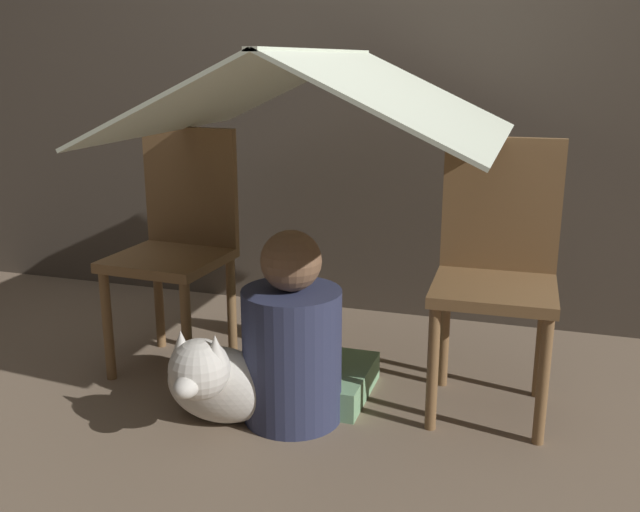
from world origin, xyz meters
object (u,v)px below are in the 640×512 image
(chair_right, at_px, (496,265))
(dog, at_px, (214,380))
(person_front, at_px, (292,343))
(chair_left, at_px, (178,239))

(chair_right, distance_m, dog, 0.98)
(person_front, xyz_separation_m, dog, (-0.22, -0.13, -0.10))
(chair_left, bearing_deg, person_front, -25.19)
(chair_left, relative_size, person_front, 1.41)
(dog, bearing_deg, person_front, 30.66)
(chair_left, height_order, dog, chair_left)
(chair_right, bearing_deg, dog, -153.63)
(person_front, bearing_deg, dog, -149.34)
(chair_left, xyz_separation_m, person_front, (0.55, -0.30, -0.23))
(chair_left, distance_m, person_front, 0.67)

